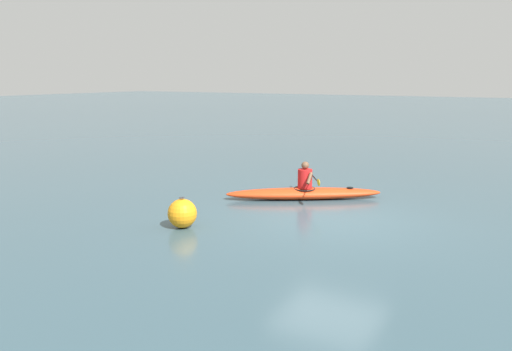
{
  "coord_description": "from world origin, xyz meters",
  "views": [
    {
      "loc": [
        -4.43,
        11.06,
        3.35
      ],
      "look_at": [
        1.17,
        1.54,
        1.22
      ],
      "focal_mm": 36.19,
      "sensor_mm": 36.0,
      "label": 1
    }
  ],
  "objects": [
    {
      "name": "kayaker",
      "position": [
        1.46,
        -1.66,
        0.62
      ],
      "size": [
        1.37,
        2.02,
        0.74
      ],
      "color": "red",
      "rests_on": "kayak"
    },
    {
      "name": "kayak",
      "position": [
        1.5,
        -1.64,
        0.16
      ],
      "size": [
        3.97,
        2.97,
        0.31
      ],
      "color": "red",
      "rests_on": "ground"
    },
    {
      "name": "mooring_buoy_channel_marker",
      "position": [
        2.66,
        2.26,
        0.33
      ],
      "size": [
        0.66,
        0.66,
        0.7
      ],
      "color": "orange",
      "rests_on": "ground"
    },
    {
      "name": "ground_plane",
      "position": [
        0.0,
        0.0,
        0.0
      ],
      "size": [
        160.0,
        160.0,
        0.0
      ],
      "primitive_type": "plane",
      "color": "#334C56"
    }
  ]
}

